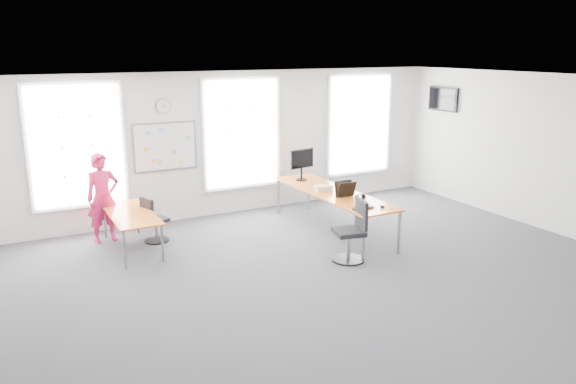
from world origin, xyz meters
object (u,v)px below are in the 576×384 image
desk_right (333,194)px  headphones (360,197)px  desk_left (131,216)px  person (103,198)px  chair_left (153,223)px  keyboard (363,208)px  chair_right (352,234)px  monitor (302,162)px

desk_right → headphones: bearing=-80.7°
desk_left → person: bearing=116.7°
chair_left → person: size_ratio=0.52×
desk_right → keyboard: (-0.16, -1.23, 0.06)m
desk_left → person: person is taller
person → keyboard: person is taller
chair_right → keyboard: chair_right is taller
headphones → monitor: (-0.18, 1.84, 0.34)m
desk_left → chair_right: chair_right is taller
person → chair_right: bearing=-45.7°
chair_right → chair_left: chair_right is taller
desk_right → chair_right: bearing=-109.8°
person → headphones: 4.65m
person → keyboard: (3.82, -2.70, -0.02)m
headphones → desk_right: bearing=96.2°
desk_left → keyboard: keyboard is taller
desk_right → headphones: headphones is taller
keyboard → chair_right: bearing=-162.5°
chair_left → person: person is taller
person → monitor: person is taller
keyboard → person: bearing=130.6°
desk_left → keyboard: (3.48, -2.04, 0.19)m
chair_left → monitor: bearing=-109.8°
headphones → monitor: 1.88m
keyboard → headphones: (0.28, 0.50, 0.04)m
desk_right → headphones: 0.75m
chair_left → chair_right: bearing=-154.1°
desk_left → headphones: (3.76, -1.54, 0.23)m
chair_left → keyboard: 3.80m
desk_right → chair_right: (-0.52, -1.45, -0.28)m
chair_right → keyboard: 0.55m
person → keyboard: size_ratio=3.95×
person → keyboard: bearing=-40.7°
monitor → desk_right: bearing=-97.3°
keyboard → headphones: bearing=46.5°
chair_right → person: bearing=-117.3°
keyboard → headphones: headphones is taller
desk_right → chair_left: (-3.21, 1.00, -0.37)m
person → desk_left: bearing=-68.7°
desk_right → person: bearing=159.7°
chair_left → monitor: size_ratio=1.30×
headphones → person: bearing=148.6°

